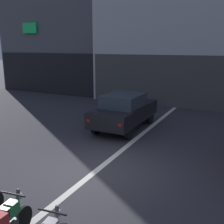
% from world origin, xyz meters
% --- Properties ---
extents(ground_plane, '(120.00, 120.00, 0.00)m').
position_xyz_m(ground_plane, '(0.00, 0.00, 0.00)').
color(ground_plane, '#333338').
extents(lane_centre_line, '(0.20, 18.00, 0.01)m').
position_xyz_m(lane_centre_line, '(0.00, 6.00, 0.00)').
color(lane_centre_line, silver).
rests_on(lane_centre_line, ground).
extents(building_corner_left, '(9.44, 8.05, 10.34)m').
position_xyz_m(building_corner_left, '(-10.71, 14.29, 5.16)').
color(building_corner_left, '#56565B').
rests_on(building_corner_left, ground).
extents(car_black_crossing_near, '(1.78, 4.11, 1.64)m').
position_xyz_m(car_black_crossing_near, '(-1.02, 4.46, 0.89)').
color(car_black_crossing_near, black).
rests_on(car_black_crossing_near, ground).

